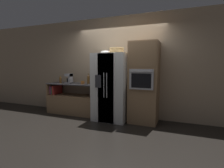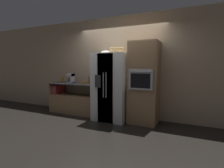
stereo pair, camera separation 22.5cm
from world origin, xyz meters
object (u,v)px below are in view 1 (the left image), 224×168
Objects in this scene: wall_oven at (144,83)px; coffee_maker at (69,78)px; refrigerator at (112,87)px; bottle_short at (60,80)px; fruit_bowl at (106,52)px; wicker_basket at (117,50)px; bottle_tall at (88,79)px; mug at (82,83)px.

wall_oven reaches higher than coffee_maker.
refrigerator is 7.79× the size of bottle_short.
fruit_bowl reaches higher than refrigerator.
wicker_basket reaches higher than bottle_short.
bottle_tall is 0.20m from mug.
mug is at bearing 175.55° from wicker_basket.
refrigerator is at bearing -2.62° from bottle_short.
fruit_bowl is 1.47m from coffee_maker.
fruit_bowl is at bearing -173.58° from wall_oven.
wall_oven reaches higher than wicker_basket.
wall_oven is at bearing 10.55° from wicker_basket.
wall_oven reaches higher than refrigerator.
wall_oven is 1.77m from mug.
refrigerator is 6.12× the size of coffee_maker.
wall_oven is at bearing 1.45° from mug.
fruit_bowl is 0.85× the size of bottle_tall.
wall_oven is 2.58m from bottle_short.
bottle_tall is at bearing 167.42° from refrigerator.
coffee_maker is (-0.62, -0.05, 0.02)m from bottle_tall.
refrigerator is 0.86m from wall_oven.
wall_oven is at bearing 6.42° from fruit_bowl.
refrigerator is 1.45m from coffee_maker.
wicker_basket is at bearing -16.37° from refrigerator.
bottle_short is 0.31m from coffee_maker.
coffee_maker is (-1.28, 0.16, -0.72)m from fruit_bowl.
bottle_tall is at bearing 4.89° from coffee_maker.
mug is at bearing -9.93° from coffee_maker.
fruit_bowl is at bearing -5.07° from mug.
mug is (0.81, -0.04, -0.06)m from bottle_short.
wall_oven is 9.00× the size of bottle_short.
mug is at bearing -128.48° from bottle_tall.
bottle_tall is at bearing 166.81° from wicker_basket.
fruit_bowl reaches higher than bottle_short.
refrigerator is at bearing 163.63° from wicker_basket.
bottle_short is at bearing -170.77° from coffee_maker.
coffee_maker reaches higher than mug.
bottle_tall is at bearing 162.15° from fruit_bowl.
bottle_tall is at bearing 176.63° from wall_oven.
wall_oven reaches higher than bottle_short.
mug is at bearing 174.93° from fruit_bowl.
refrigerator is 4.67× the size of wicker_basket.
bottle_tall is 0.62m from coffee_maker.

